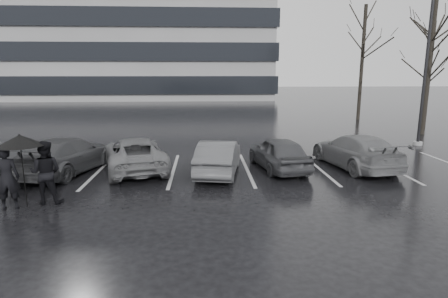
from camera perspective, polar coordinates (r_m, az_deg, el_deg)
name	(u,v)px	position (r m, az deg, el deg)	size (l,w,h in m)	color
ground	(237,189)	(12.00, 1.99, -6.10)	(160.00, 160.00, 0.00)	black
car_main	(279,153)	(14.39, 8.33, -0.61)	(1.49, 3.70, 1.26)	black
car_west_a	(219,157)	(13.62, -0.82, -1.22)	(1.32, 3.77, 1.24)	#2E2E30
car_west_b	(135,154)	(14.51, -13.44, -0.75)	(2.05, 4.45, 1.24)	#4A4A4C
car_west_c	(67,155)	(14.92, -22.85, -0.85)	(1.86, 4.57, 1.33)	black
car_east	(355,151)	(15.36, 19.37, -0.29)	(1.83, 4.49, 1.30)	#4A4A4C
pedestrian_left	(7,178)	(11.64, -30.21, -3.82)	(0.64, 0.42, 1.75)	black
pedestrian_right	(45,172)	(11.66, -25.56, -3.23)	(0.87, 0.68, 1.80)	black
umbrella	(20,140)	(11.47, -28.67, 1.15)	(1.20, 1.20, 2.04)	black
lamp_post	(425,70)	(21.12, 28.36, 10.55)	(0.45, 0.45, 8.17)	gray
stall_stripes	(210,169)	(14.36, -2.10, -3.09)	(19.72, 5.00, 0.00)	#A7A7AA
tree_east	(429,66)	(25.05, 28.78, 11.08)	(0.26, 0.26, 8.00)	black
tree_ne	(429,74)	(29.76, 28.77, 10.00)	(0.26, 0.26, 7.00)	black
tree_north	(362,64)	(30.83, 20.27, 12.11)	(0.26, 0.26, 8.50)	black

